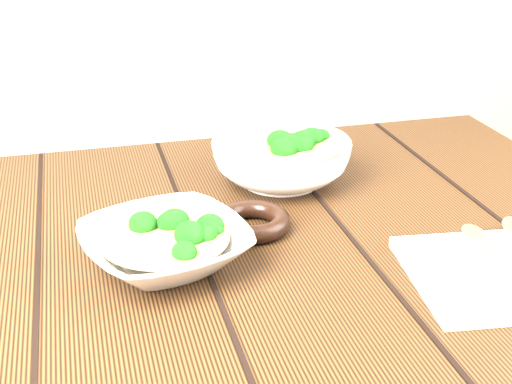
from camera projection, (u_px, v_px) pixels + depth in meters
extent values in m
cube|color=#3A2310|center=(214.00, 259.00, 0.93)|extent=(1.20, 0.80, 0.04)
cube|color=#3A2310|center=(435.00, 303.00, 1.51)|extent=(0.07, 0.07, 0.71)
imported|color=silver|center=(165.00, 247.00, 0.87)|extent=(0.24, 0.24, 0.05)
cylinder|color=#9F7647|center=(165.00, 236.00, 0.86)|extent=(0.16, 0.16, 0.00)
ellipsoid|color=#1F7E1C|center=(179.00, 229.00, 0.87)|extent=(0.03, 0.03, 0.02)
ellipsoid|color=#1F7E1C|center=(173.00, 221.00, 0.89)|extent=(0.03, 0.03, 0.02)
ellipsoid|color=#1F7E1C|center=(149.00, 218.00, 0.90)|extent=(0.03, 0.03, 0.02)
ellipsoid|color=#1F7E1C|center=(146.00, 230.00, 0.87)|extent=(0.03, 0.03, 0.02)
ellipsoid|color=#1F7E1C|center=(136.00, 240.00, 0.84)|extent=(0.03, 0.03, 0.02)
ellipsoid|color=#1F7E1C|center=(150.00, 252.00, 0.82)|extent=(0.03, 0.03, 0.02)
ellipsoid|color=#1F7E1C|center=(175.00, 242.00, 0.84)|extent=(0.03, 0.03, 0.02)
ellipsoid|color=#1F7E1C|center=(197.00, 236.00, 0.85)|extent=(0.03, 0.03, 0.02)
imported|color=silver|center=(281.00, 162.00, 1.10)|extent=(0.22, 0.22, 0.07)
cylinder|color=#9F7647|center=(282.00, 147.00, 1.09)|extent=(0.17, 0.17, 0.00)
ellipsoid|color=#1F7E1C|center=(293.00, 141.00, 1.10)|extent=(0.04, 0.04, 0.03)
ellipsoid|color=#1F7E1C|center=(280.00, 135.00, 1.12)|extent=(0.04, 0.04, 0.03)
ellipsoid|color=#1F7E1C|center=(253.00, 138.00, 1.11)|extent=(0.04, 0.04, 0.03)
ellipsoid|color=#1F7E1C|center=(267.00, 146.00, 1.07)|extent=(0.04, 0.04, 0.03)
ellipsoid|color=#1F7E1C|center=(283.00, 153.00, 1.05)|extent=(0.04, 0.04, 0.03)
ellipsoid|color=#1F7E1C|center=(314.00, 149.00, 1.06)|extent=(0.04, 0.04, 0.03)
torus|color=black|center=(252.00, 222.00, 0.96)|extent=(0.11, 0.11, 0.03)
cube|color=beige|center=(509.00, 273.00, 0.85)|extent=(0.26, 0.22, 0.01)
cylinder|color=#A5A191|center=(501.00, 269.00, 0.84)|extent=(0.04, 0.15, 0.01)
ellipsoid|color=#A5A191|center=(475.00, 234.00, 0.92)|extent=(0.04, 0.06, 0.01)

